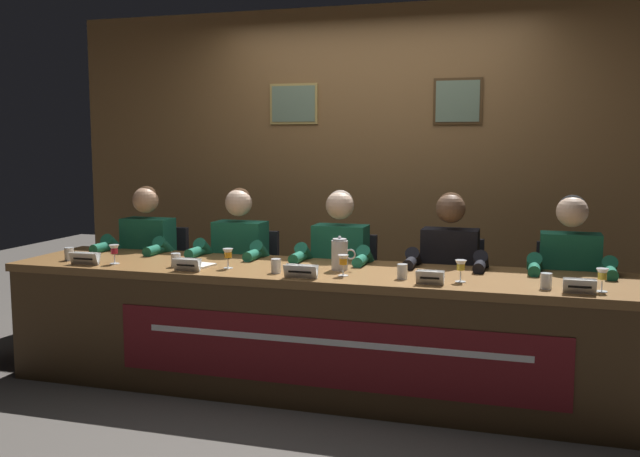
# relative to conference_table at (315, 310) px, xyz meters

# --- Properties ---
(ground_plane) EXTENTS (12.00, 12.00, 0.00)m
(ground_plane) POSITION_rel_conference_table_xyz_m (-0.00, 0.12, -0.53)
(ground_plane) COLOR #4C4742
(wall_back_panelled) EXTENTS (5.18, 0.14, 2.60)m
(wall_back_panelled) POSITION_rel_conference_table_xyz_m (-0.00, 1.62, 0.77)
(wall_back_panelled) COLOR brown
(wall_back_panelled) RESTS_ON ground_plane
(conference_table) EXTENTS (3.98, 0.83, 0.76)m
(conference_table) POSITION_rel_conference_table_xyz_m (0.00, 0.00, 0.00)
(conference_table) COLOR brown
(conference_table) RESTS_ON ground_plane
(chair_far_left) EXTENTS (0.44, 0.45, 0.89)m
(chair_far_left) POSITION_rel_conference_table_xyz_m (-1.47, 0.71, -0.10)
(chair_far_left) COLOR black
(chair_far_left) RESTS_ON ground_plane
(panelist_far_left) EXTENTS (0.51, 0.48, 1.21)m
(panelist_far_left) POSITION_rel_conference_table_xyz_m (-1.47, 0.52, 0.17)
(panelist_far_left) COLOR black
(panelist_far_left) RESTS_ON ground_plane
(nameplate_far_left) EXTENTS (0.20, 0.06, 0.08)m
(nameplate_far_left) POSITION_rel_conference_table_xyz_m (-1.48, -0.17, 0.27)
(nameplate_far_left) COLOR white
(nameplate_far_left) RESTS_ON conference_table
(juice_glass_far_left) EXTENTS (0.06, 0.06, 0.12)m
(juice_glass_far_left) POSITION_rel_conference_table_xyz_m (-1.31, -0.09, 0.32)
(juice_glass_far_left) COLOR white
(juice_glass_far_left) RESTS_ON conference_table
(water_cup_far_left) EXTENTS (0.06, 0.06, 0.08)m
(water_cup_far_left) POSITION_rel_conference_table_xyz_m (-1.68, -0.06, 0.27)
(water_cup_far_left) COLOR silver
(water_cup_far_left) RESTS_ON conference_table
(chair_left) EXTENTS (0.44, 0.45, 0.89)m
(chair_left) POSITION_rel_conference_table_xyz_m (-0.74, 0.71, -0.10)
(chair_left) COLOR black
(chair_left) RESTS_ON ground_plane
(panelist_left) EXTENTS (0.51, 0.48, 1.21)m
(panelist_left) POSITION_rel_conference_table_xyz_m (-0.74, 0.52, 0.17)
(panelist_left) COLOR black
(panelist_left) RESTS_ON ground_plane
(nameplate_left) EXTENTS (0.17, 0.06, 0.08)m
(nameplate_left) POSITION_rel_conference_table_xyz_m (-0.75, -0.20, 0.27)
(nameplate_left) COLOR white
(nameplate_left) RESTS_ON conference_table
(juice_glass_left) EXTENTS (0.06, 0.06, 0.12)m
(juice_glass_left) POSITION_rel_conference_table_xyz_m (-0.55, -0.03, 0.32)
(juice_glass_left) COLOR white
(juice_glass_left) RESTS_ON conference_table
(water_cup_left) EXTENTS (0.06, 0.06, 0.08)m
(water_cup_left) POSITION_rel_conference_table_xyz_m (-0.89, -0.07, 0.27)
(water_cup_left) COLOR silver
(water_cup_left) RESTS_ON conference_table
(chair_center) EXTENTS (0.44, 0.45, 0.89)m
(chair_center) POSITION_rel_conference_table_xyz_m (-0.00, 0.71, -0.10)
(chair_center) COLOR black
(chair_center) RESTS_ON ground_plane
(panelist_center) EXTENTS (0.51, 0.48, 1.21)m
(panelist_center) POSITION_rel_conference_table_xyz_m (-0.00, 0.52, 0.17)
(panelist_center) COLOR black
(panelist_center) RESTS_ON ground_plane
(nameplate_center) EXTENTS (0.20, 0.06, 0.08)m
(nameplate_center) POSITION_rel_conference_table_xyz_m (-0.02, -0.21, 0.27)
(nameplate_center) COLOR white
(nameplate_center) RESTS_ON conference_table
(juice_glass_center) EXTENTS (0.06, 0.06, 0.12)m
(juice_glass_center) POSITION_rel_conference_table_xyz_m (0.19, -0.06, 0.32)
(juice_glass_center) COLOR white
(juice_glass_center) RESTS_ON conference_table
(water_cup_center) EXTENTS (0.06, 0.06, 0.08)m
(water_cup_center) POSITION_rel_conference_table_xyz_m (-0.21, -0.09, 0.27)
(water_cup_center) COLOR silver
(water_cup_center) RESTS_ON conference_table
(chair_right) EXTENTS (0.44, 0.45, 0.89)m
(chair_right) POSITION_rel_conference_table_xyz_m (0.73, 0.71, -0.10)
(chair_right) COLOR black
(chair_right) RESTS_ON ground_plane
(panelist_right) EXTENTS (0.51, 0.48, 1.21)m
(panelist_right) POSITION_rel_conference_table_xyz_m (0.73, 0.52, 0.17)
(panelist_right) COLOR black
(panelist_right) RESTS_ON ground_plane
(nameplate_right) EXTENTS (0.15, 0.06, 0.08)m
(nameplate_right) POSITION_rel_conference_table_xyz_m (0.71, -0.17, 0.27)
(nameplate_right) COLOR white
(nameplate_right) RESTS_ON conference_table
(juice_glass_right) EXTENTS (0.06, 0.06, 0.12)m
(juice_glass_right) POSITION_rel_conference_table_xyz_m (0.87, -0.05, 0.32)
(juice_glass_right) COLOR white
(juice_glass_right) RESTS_ON conference_table
(water_cup_right) EXTENTS (0.06, 0.06, 0.08)m
(water_cup_right) POSITION_rel_conference_table_xyz_m (0.54, -0.05, 0.27)
(water_cup_right) COLOR silver
(water_cup_right) RESTS_ON conference_table
(chair_far_right) EXTENTS (0.44, 0.45, 0.89)m
(chair_far_right) POSITION_rel_conference_table_xyz_m (1.47, 0.71, -0.10)
(chair_far_right) COLOR black
(chair_far_right) RESTS_ON ground_plane
(panelist_far_right) EXTENTS (0.51, 0.48, 1.21)m
(panelist_far_right) POSITION_rel_conference_table_xyz_m (1.47, 0.52, 0.17)
(panelist_far_right) COLOR black
(panelist_far_right) RESTS_ON ground_plane
(nameplate_far_right) EXTENTS (0.16, 0.06, 0.08)m
(nameplate_far_right) POSITION_rel_conference_table_xyz_m (1.48, -0.19, 0.27)
(nameplate_far_right) COLOR white
(nameplate_far_right) RESTS_ON conference_table
(juice_glass_far_right) EXTENTS (0.06, 0.06, 0.12)m
(juice_glass_far_right) POSITION_rel_conference_table_xyz_m (1.60, -0.10, 0.32)
(juice_glass_far_right) COLOR white
(juice_glass_far_right) RESTS_ON conference_table
(water_cup_far_right) EXTENTS (0.06, 0.06, 0.08)m
(water_cup_far_right) POSITION_rel_conference_table_xyz_m (1.32, -0.11, 0.27)
(water_cup_far_right) COLOR silver
(water_cup_far_right) RESTS_ON conference_table
(water_pitcher_central) EXTENTS (0.15, 0.10, 0.21)m
(water_pitcher_central) POSITION_rel_conference_table_xyz_m (0.12, 0.12, 0.33)
(water_pitcher_central) COLOR silver
(water_pitcher_central) RESTS_ON conference_table
(document_stack_left) EXTENTS (0.23, 0.18, 0.01)m
(document_stack_left) POSITION_rel_conference_table_xyz_m (-0.78, 0.00, 0.24)
(document_stack_left) COLOR white
(document_stack_left) RESTS_ON conference_table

